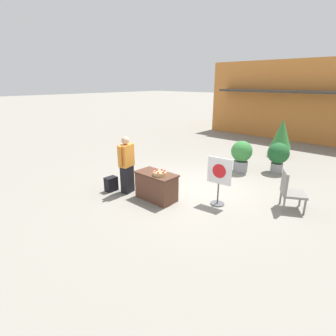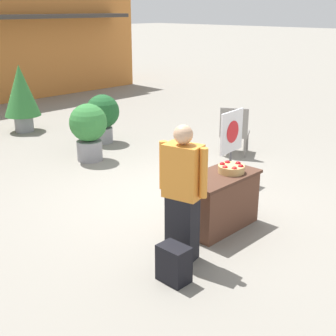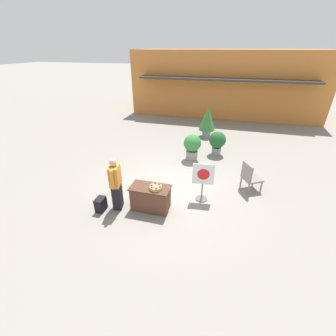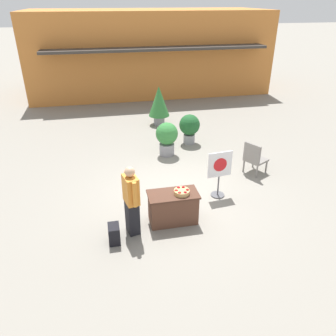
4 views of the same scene
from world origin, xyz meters
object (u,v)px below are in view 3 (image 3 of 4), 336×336
Objects in this scene: potted_plant_far_left at (207,120)px; potted_plant_near_right at (217,141)px; person_visitor at (116,184)px; backpack at (101,204)px; potted_plant_near_left at (192,145)px; poster_board at (203,180)px; display_table at (151,198)px; apple_basket at (156,187)px; patio_chair at (250,176)px.

potted_plant_far_left reaches higher than potted_plant_near_right.
person_visitor is 0.80m from backpack.
person_visitor is 5.28m from potted_plant_near_right.
poster_board is at bearing -73.93° from potted_plant_near_left.
potted_plant_far_left is at bearing 82.30° from display_table.
person_visitor is at bearing 31.85° from backpack.
display_table is at bearing 164.63° from apple_basket.
display_table is 1.08× the size of potted_plant_near_right.
poster_board reaches higher than backpack.
display_table is 0.47m from apple_basket.
potted_plant_far_left reaches higher than patio_chair.
poster_board reaches higher than potted_plant_near_left.
potted_plant_near_left is at bearing 112.14° from patio_chair.
poster_board reaches higher than patio_chair.
potted_plant_near_left is at bearing 83.54° from apple_basket.
potted_plant_near_right is (0.98, 0.79, -0.01)m from potted_plant_near_left.
person_visitor reaches higher than patio_chair.
poster_board is 2.90m from potted_plant_near_left.
poster_board is 5.75m from potted_plant_far_left.
potted_plant_near_right is (2.97, 4.89, 0.42)m from backpack.
apple_basket is at bearing -96.04° from potted_plant_far_left.
person_visitor is (-0.96, -0.21, 0.45)m from display_table.
potted_plant_near_left reaches higher than display_table.
apple_basket reaches higher than backpack.
potted_plant_near_left is (0.60, 3.62, 0.26)m from display_table.
display_table is 1.04× the size of potted_plant_near_left.
poster_board is at bearing -84.83° from potted_plant_far_left.
apple_basket is 0.28× the size of poster_board.
backpack is 0.38× the size of potted_plant_near_left.
potted_plant_near_right is at bearing 70.26° from display_table.
patio_chair is 2.89m from potted_plant_near_right.
potted_plant_far_left is (-1.95, 4.76, 0.40)m from patio_chair.
potted_plant_far_left is (0.89, 6.57, 0.55)m from display_table.
display_table is at bearing -109.74° from potted_plant_near_right.
backpack is at bearing -107.91° from potted_plant_far_left.
patio_chair is at bearing 28.39° from backpack.
potted_plant_near_right is at bearing 38.77° from potted_plant_near_left.
apple_basket reaches higher than display_table.
apple_basket is at bearing -4.47° from person_visitor.
potted_plant_far_left reaches higher than poster_board.
potted_plant_near_left is (-0.80, 2.78, -0.06)m from poster_board.
backpack is (-1.58, -0.43, -0.60)m from apple_basket.
person_visitor is 2.59m from poster_board.
display_table is 1.48m from backpack.
display_table is 0.71× the size of person_visitor.
potted_plant_far_left is 1.49× the size of potted_plant_near_right.
apple_basket is 3.70m from potted_plant_near_left.
poster_board is at bearing -174.77° from patio_chair.
person_visitor is 4.31m from patio_chair.
apple_basket is 0.84× the size of backpack.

